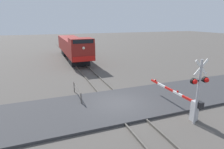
% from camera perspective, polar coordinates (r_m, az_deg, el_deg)
% --- Properties ---
extents(ground_plane, '(160.00, 160.00, 0.00)m').
position_cam_1_polar(ground_plane, '(14.03, 1.96, -9.20)').
color(ground_plane, '#514C47').
extents(rail_track_left, '(0.08, 80.00, 0.15)m').
position_cam_1_polar(rail_track_left, '(13.76, -0.82, -9.38)').
color(rail_track_left, '#59544C').
rests_on(rail_track_left, ground_plane).
extents(rail_track_right, '(0.08, 80.00, 0.15)m').
position_cam_1_polar(rail_track_right, '(14.27, 4.65, -8.47)').
color(rail_track_right, '#59544C').
rests_on(rail_track_right, ground_plane).
extents(road_surface, '(36.00, 5.44, 0.17)m').
position_cam_1_polar(road_surface, '(14.00, 1.97, -8.90)').
color(road_surface, '#38383A').
rests_on(road_surface, ground_plane).
extents(locomotive, '(2.96, 15.53, 3.82)m').
position_cam_1_polar(locomotive, '(30.78, -11.59, 8.17)').
color(locomotive, black).
rests_on(locomotive, ground_plane).
extents(crossing_signal, '(1.18, 0.33, 3.95)m').
position_cam_1_polar(crossing_signal, '(11.76, 24.80, -2.97)').
color(crossing_signal, '#ADADB2').
rests_on(crossing_signal, ground_plane).
extents(crossing_gate, '(0.36, 5.37, 1.40)m').
position_cam_1_polar(crossing_gate, '(13.09, 21.88, -8.19)').
color(crossing_gate, silver).
rests_on(crossing_gate, ground_plane).
extents(guard_railing, '(0.08, 2.93, 0.95)m').
position_cam_1_polar(guard_railing, '(15.23, -10.44, -4.84)').
color(guard_railing, '#4C4742').
rests_on(guard_railing, ground_plane).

